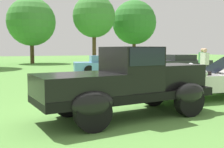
# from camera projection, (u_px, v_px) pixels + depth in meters

# --- Properties ---
(ground_plane) EXTENTS (120.00, 120.00, 0.00)m
(ground_plane) POSITION_uv_depth(u_px,v_px,m) (95.00, 119.00, 6.43)
(ground_plane) COLOR #568C3D
(feature_pickup_truck) EXTENTS (4.52, 2.02, 1.70)m
(feature_pickup_truck) POSITION_uv_depth(u_px,v_px,m) (128.00, 81.00, 6.58)
(feature_pickup_truck) COLOR black
(feature_pickup_truck) RESTS_ON ground_plane
(neighbor_convertible) EXTENTS (4.64, 2.32, 1.40)m
(neighbor_convertible) POSITION_uv_depth(u_px,v_px,m) (210.00, 81.00, 9.16)
(neighbor_convertible) COLOR silver
(neighbor_convertible) RESTS_ON ground_plane
(show_car_skyblue) EXTENTS (4.75, 2.79, 1.22)m
(show_car_skyblue) POSITION_uv_depth(u_px,v_px,m) (108.00, 65.00, 17.77)
(show_car_skyblue) COLOR #669EDB
(show_car_skyblue) RESTS_ON ground_plane
(show_car_charcoal) EXTENTS (4.36, 2.30, 1.22)m
(show_car_charcoal) POSITION_uv_depth(u_px,v_px,m) (183.00, 63.00, 20.65)
(show_car_charcoal) COLOR #28282D
(show_car_charcoal) RESTS_ON ground_plane
(spectator_between_cars) EXTENTS (0.29, 0.43, 1.69)m
(spectator_between_cars) POSITION_uv_depth(u_px,v_px,m) (204.00, 64.00, 13.64)
(spectator_between_cars) COLOR #383838
(spectator_between_cars) RESTS_ON ground_plane
(spectator_by_row) EXTENTS (0.30, 0.43, 1.69)m
(spectator_by_row) POSITION_uv_depth(u_px,v_px,m) (202.00, 62.00, 15.31)
(spectator_by_row) COLOR #283351
(spectator_by_row) RESTS_ON ground_plane
(treeline_center) EXTENTS (5.41, 5.41, 7.41)m
(treeline_center) POSITION_uv_depth(u_px,v_px,m) (31.00, 22.00, 30.52)
(treeline_center) COLOR #47331E
(treeline_center) RESTS_ON ground_plane
(treeline_mid_right) EXTENTS (4.92, 4.92, 7.88)m
(treeline_mid_right) POSITION_uv_depth(u_px,v_px,m) (94.00, 16.00, 31.38)
(treeline_mid_right) COLOR brown
(treeline_mid_right) RESTS_ON ground_plane
(treeline_far_right) EXTENTS (5.71, 5.71, 7.94)m
(treeline_far_right) POSITION_uv_depth(u_px,v_px,m) (134.00, 23.00, 35.36)
(treeline_far_right) COLOR brown
(treeline_far_right) RESTS_ON ground_plane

